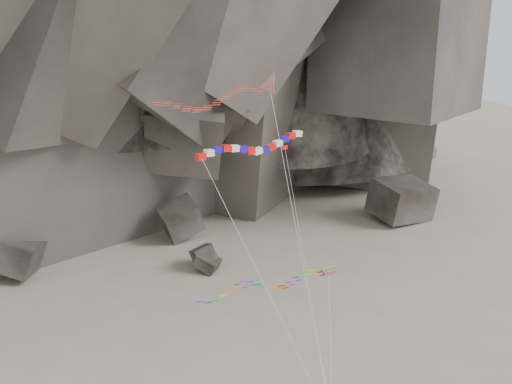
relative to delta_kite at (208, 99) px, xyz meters
name	(u,v)px	position (x,y,z in m)	size (l,w,h in m)	color
boulder_field	(153,243)	(3.23, 33.12, -24.58)	(85.90, 16.08, 7.22)	#47423F
delta_kite	(208,99)	(0.00, 0.00, 0.00)	(11.56, 8.84, 27.19)	red
banner_kite	(253,148)	(4.46, 1.89, -4.61)	(10.80, 12.20, 21.38)	red
parafoil_kite	(261,285)	(3.93, -1.00, -15.62)	(13.05, 7.57, 10.32)	yellow
pennant_kite	(295,208)	(7.14, -0.67, -9.44)	(0.56, 9.76, 20.69)	red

